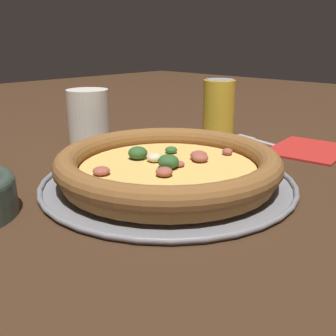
% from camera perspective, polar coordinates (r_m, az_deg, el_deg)
% --- Properties ---
extents(ground_plane, '(3.00, 3.00, 0.00)m').
position_cam_1_polar(ground_plane, '(0.58, 0.00, -2.38)').
color(ground_plane, '#3D2616').
extents(pizza_tray, '(0.37, 0.37, 0.01)m').
position_cam_1_polar(pizza_tray, '(0.57, 0.00, -1.96)').
color(pizza_tray, gray).
rests_on(pizza_tray, ground_plane).
extents(pizza, '(0.32, 0.32, 0.04)m').
position_cam_1_polar(pizza, '(0.57, -0.01, 0.48)').
color(pizza, '#BC7F42').
rests_on(pizza, pizza_tray).
extents(drinking_cup, '(0.08, 0.08, 0.11)m').
position_cam_1_polar(drinking_cup, '(0.81, -11.44, 7.33)').
color(drinking_cup, silver).
rests_on(drinking_cup, ground_plane).
extents(napkin, '(0.17, 0.14, 0.01)m').
position_cam_1_polar(napkin, '(0.79, 19.75, 2.68)').
color(napkin, '#B2231E').
rests_on(napkin, ground_plane).
extents(fork, '(0.06, 0.19, 0.00)m').
position_cam_1_polar(fork, '(0.82, 14.02, 3.60)').
color(fork, '#B7B7BC').
rests_on(fork, ground_plane).
extents(beverage_can, '(0.07, 0.07, 0.12)m').
position_cam_1_polar(beverage_can, '(0.84, 7.36, 8.45)').
color(beverage_can, gold).
rests_on(beverage_can, ground_plane).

